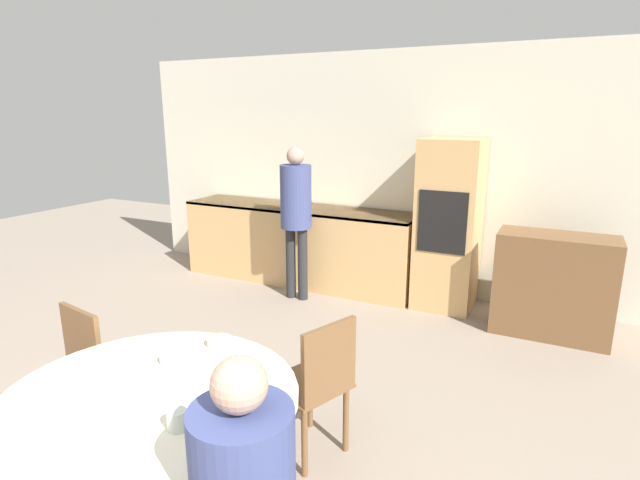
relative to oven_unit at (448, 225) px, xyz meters
The scene contains 11 objects.
wall_back 0.72m from the oven_unit, 143.31° to the left, with size 7.05×0.05×2.60m.
kitchen_counter 1.77m from the oven_unit, behind, with size 2.80×0.60×0.90m.
oven_unit is the anchor object (origin of this frame).
sideboard 1.12m from the oven_unit, 15.37° to the right, with size 0.98×0.45×0.93m.
dining_table 3.58m from the oven_unit, 98.38° to the right, with size 1.33×1.33×0.74m.
chair_far_left 3.60m from the oven_unit, 113.30° to the right, with size 0.46×0.46×0.86m.
chair_far_right 2.73m from the oven_unit, 92.26° to the right, with size 0.52×0.52×0.86m.
person_standing 1.56m from the oven_unit, 160.90° to the right, with size 0.32×0.32×1.62m.
cup 3.67m from the oven_unit, 93.75° to the right, with size 0.08×0.08×0.08m.
bowl_near 3.04m from the oven_unit, 100.40° to the right, with size 0.14×0.14×0.04m.
bowl_centre 3.32m from the oven_unit, 101.12° to the right, with size 0.12×0.12×0.04m.
Camera 1 is at (1.49, -0.05, 1.96)m, focal length 28.00 mm.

